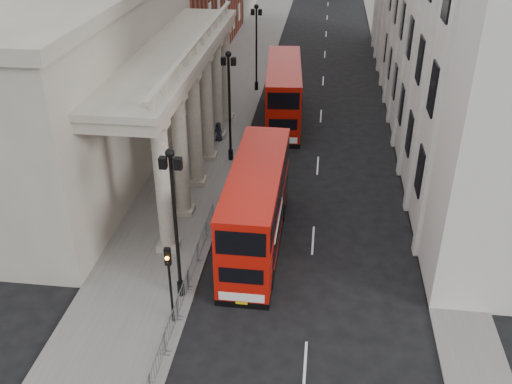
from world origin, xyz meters
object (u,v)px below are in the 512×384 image
bus_near (256,206)px  pedestrian_b (180,176)px  lamp_post_south (175,216)px  traffic_light (169,272)px  bus_far (284,92)px  pedestrian_c (218,132)px  lamp_post_mid (229,100)px  pedestrian_a (169,207)px  lamp_post_north (256,42)px

bus_near → pedestrian_b: 8.77m
lamp_post_south → pedestrian_b: lamp_post_south is taller
lamp_post_south → bus_near: 6.58m
lamp_post_south → traffic_light: 2.71m
traffic_light → bus_far: 26.72m
lamp_post_south → pedestrian_c: size_ratio=5.31×
lamp_post_south → bus_near: bearing=57.9°
bus_far → pedestrian_b: (-6.07, -13.18, -1.70)m
pedestrian_c → bus_near: bearing=-43.5°
lamp_post_mid → pedestrian_a: (-2.50, -8.82, -3.96)m
lamp_post_north → pedestrian_c: bearing=-96.9°
lamp_post_north → pedestrian_c: 13.37m
traffic_light → pedestrian_a: 9.80m
lamp_post_south → lamp_post_north: (0.00, 32.00, 0.00)m
lamp_post_mid → lamp_post_north: size_ratio=1.00×
lamp_post_south → pedestrian_a: 8.57m
bus_near → pedestrian_c: 15.00m
bus_near → pedestrian_b: bus_near is taller
lamp_post_mid → lamp_post_north: same height
bus_far → pedestrian_c: bus_far is taller
lamp_post_north → pedestrian_a: 25.26m
lamp_post_south → pedestrian_a: size_ratio=5.01×
pedestrian_c → pedestrian_b: bearing=-71.3°
pedestrian_a → lamp_post_south: bearing=-62.9°
pedestrian_a → pedestrian_c: pedestrian_a is taller
bus_near → bus_far: (0.00, 19.27, 0.03)m
bus_far → pedestrian_b: bearing=-119.0°
pedestrian_a → lamp_post_mid: bearing=82.1°
traffic_light → lamp_post_south: bearing=92.8°
pedestrian_b → bus_far: bearing=-104.1°
lamp_post_mid → bus_far: (3.28, 8.50, -2.26)m
bus_far → pedestrian_b: size_ratio=7.23×
bus_far → pedestrian_a: 18.34m
lamp_post_north → bus_near: 27.07m
pedestrian_a → lamp_post_north: bearing=92.2°
bus_near → lamp_post_south: bearing=-121.7°
lamp_post_north → pedestrian_c: lamp_post_north is taller
lamp_post_north → pedestrian_a: size_ratio=5.01×
bus_near → pedestrian_b: bearing=135.3°
lamp_post_mid → pedestrian_c: lamp_post_mid is taller
bus_far → pedestrian_a: bearing=-112.7°
lamp_post_south → pedestrian_c: bearing=94.5°
bus_near → pedestrian_b: (-6.07, 6.09, -1.68)m
bus_far → pedestrian_c: bearing=-137.3°
lamp_post_mid → traffic_light: size_ratio=1.93×
pedestrian_c → pedestrian_a: bearing=-66.9°
lamp_post_mid → traffic_light: (0.10, -18.02, -1.80)m
lamp_post_south → traffic_light: bearing=-87.2°
lamp_post_mid → pedestrian_b: lamp_post_mid is taller
lamp_post_north → pedestrian_a: lamp_post_north is taller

